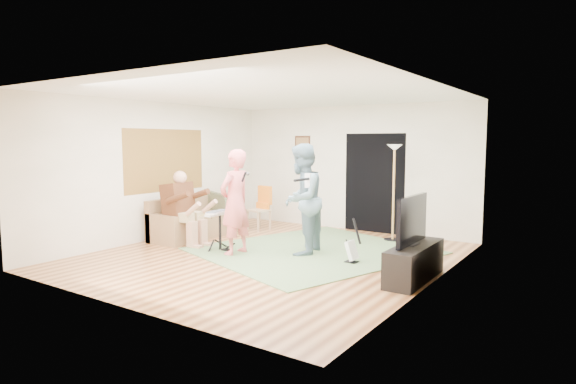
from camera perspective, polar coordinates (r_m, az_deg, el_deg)
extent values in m
plane|color=brown|center=(8.20, -2.10, -7.60)|extent=(6.00, 6.00, 0.00)
plane|color=white|center=(8.01, -2.18, 11.53)|extent=(6.00, 6.00, 0.00)
plane|color=olive|center=(9.98, -14.31, 3.65)|extent=(0.00, 2.05, 2.05)
plane|color=black|center=(10.34, 10.19, 1.04)|extent=(2.10, 0.00, 2.10)
cube|color=#3F2314|center=(11.15, 1.73, 5.86)|extent=(0.42, 0.03, 0.32)
cube|color=#597949|center=(8.57, 2.93, -6.95)|extent=(4.22, 4.45, 0.02)
cube|color=olive|center=(9.94, -10.68, -4.12)|extent=(0.80, 1.60, 0.40)
cube|color=olive|center=(10.15, -12.07, -2.78)|extent=(0.15, 1.98, 0.80)
cube|color=olive|center=(10.58, -7.28, -2.99)|extent=(0.80, 0.19, 0.57)
cube|color=olive|center=(9.32, -14.58, -4.35)|extent=(0.80, 0.19, 0.57)
cube|color=#542D17|center=(9.30, -12.91, -0.92)|extent=(0.39, 0.50, 0.64)
sphere|color=tan|center=(9.21, -12.69, 1.68)|extent=(0.25, 0.25, 0.25)
cylinder|color=black|center=(8.64, -8.05, -4.62)|extent=(0.05, 0.05, 0.65)
cube|color=white|center=(8.59, -8.08, -2.57)|extent=(0.13, 0.65, 0.04)
imported|color=#E16163|center=(8.22, -6.29, -1.22)|extent=(0.45, 0.67, 1.80)
imported|color=slate|center=(8.19, 1.64, -0.88)|extent=(0.89, 1.05, 1.89)
cube|color=black|center=(7.80, 7.55, -8.26)|extent=(0.20, 0.16, 0.03)
cube|color=white|center=(7.75, 7.57, -6.86)|extent=(0.16, 0.24, 0.31)
cylinder|color=black|center=(7.66, 8.15, -4.61)|extent=(0.16, 0.04, 0.41)
cylinder|color=black|center=(9.66, 12.28, -5.55)|extent=(0.34, 0.34, 0.03)
cylinder|color=tan|center=(9.53, 12.40, -0.29)|extent=(0.04, 0.04, 1.77)
cone|color=white|center=(9.47, 12.52, 5.17)|extent=(0.30, 0.30, 0.12)
cube|color=tan|center=(10.53, -3.49, -2.16)|extent=(0.47, 0.47, 0.04)
cube|color=orange|center=(10.64, -2.90, -0.35)|extent=(0.39, 0.15, 0.40)
cube|color=black|center=(6.99, 14.76, -8.09)|extent=(0.40, 1.40, 0.50)
cube|color=black|center=(6.88, 14.50, -3.20)|extent=(0.06, 1.03, 0.67)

